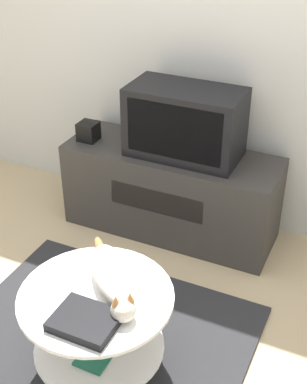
{
  "coord_description": "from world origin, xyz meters",
  "views": [
    {
      "loc": [
        1.03,
        -1.46,
        2.02
      ],
      "look_at": [
        0.06,
        0.62,
        0.61
      ],
      "focal_mm": 50.0,
      "sensor_mm": 36.0,
      "label": 1
    }
  ],
  "objects": [
    {
      "name": "dvd_box",
      "position": [
        0.14,
        -0.19,
        0.48
      ],
      "size": [
        0.26,
        0.2,
        0.04
      ],
      "color": "black",
      "rests_on": "coffee_table"
    },
    {
      "name": "coffee_table",
      "position": [
        0.08,
        -0.02,
        0.3
      ],
      "size": [
        0.67,
        0.67,
        0.44
      ],
      "color": "#B2B2B7",
      "rests_on": "rug"
    },
    {
      "name": "ground_plane",
      "position": [
        0.0,
        0.0,
        0.0
      ],
      "size": [
        12.0,
        12.0,
        0.0
      ],
      "primitive_type": "plane",
      "color": "tan"
    },
    {
      "name": "wall_back",
      "position": [
        0.0,
        1.47,
        1.3
      ],
      "size": [
        8.0,
        0.05,
        2.6
      ],
      "color": "silver",
      "rests_on": "ground_plane"
    },
    {
      "name": "tv_stand",
      "position": [
        -0.08,
        1.16,
        0.28
      ],
      "size": [
        1.31,
        0.45,
        0.55
      ],
      "color": "#33302D",
      "rests_on": "ground_plane"
    },
    {
      "name": "cat",
      "position": [
        0.13,
        0.05,
        0.52
      ],
      "size": [
        0.42,
        0.46,
        0.13
      ],
      "rotation": [
        0.0,
        0.0,
        -0.84
      ],
      "color": "silver",
      "rests_on": "coffee_table"
    },
    {
      "name": "tv",
      "position": [
        0.0,
        1.16,
        0.76
      ],
      "size": [
        0.65,
        0.34,
        0.41
      ],
      "color": "black",
      "rests_on": "tv_stand"
    },
    {
      "name": "rug",
      "position": [
        0.0,
        0.0,
        0.01
      ],
      "size": [
        1.42,
        1.38,
        0.02
      ],
      "color": "#28282B",
      "rests_on": "ground_plane"
    },
    {
      "name": "speaker",
      "position": [
        -0.61,
        1.1,
        0.61
      ],
      "size": [
        0.11,
        0.11,
        0.11
      ],
      "color": "black",
      "rests_on": "tv_stand"
    }
  ]
}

